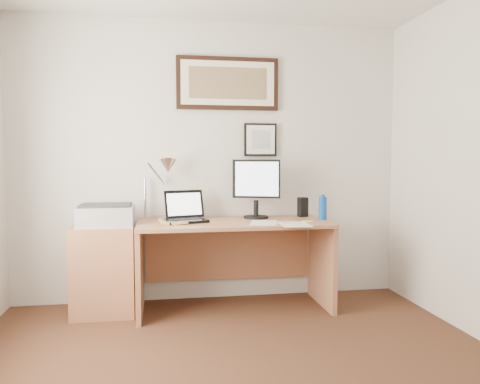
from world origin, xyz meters
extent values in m
cube|color=silver|center=(0.00, 2.00, 1.25)|extent=(3.50, 0.02, 2.50)
cube|color=#9E6242|center=(-0.92, 1.68, 0.36)|extent=(0.50, 0.40, 0.73)
cylinder|color=#0D46AB|center=(0.93, 1.62, 0.85)|extent=(0.07, 0.07, 0.20)
cylinder|color=#0D46AB|center=(0.93, 1.62, 0.96)|extent=(0.04, 0.04, 0.02)
cube|color=black|center=(0.82, 1.85, 0.84)|extent=(0.09, 0.09, 0.18)
cube|color=white|center=(0.38, 1.50, 0.75)|extent=(0.29, 0.35, 0.00)
cube|color=white|center=(0.60, 1.35, 0.75)|extent=(0.25, 0.34, 0.00)
cube|color=#EED970|center=(0.75, 1.47, 0.76)|extent=(0.08, 0.08, 0.01)
cylinder|color=white|center=(0.57, 1.43, 0.76)|extent=(0.14, 0.06, 0.02)
imported|color=tan|center=(-0.47, 1.61, 0.76)|extent=(0.24, 0.31, 0.02)
cube|color=#9E6242|center=(0.15, 1.63, 0.73)|extent=(1.60, 0.70, 0.03)
cube|color=#9E6242|center=(-0.63, 1.63, 0.36)|extent=(0.04, 0.65, 0.72)
cube|color=#9E6242|center=(0.93, 1.63, 0.36)|extent=(0.04, 0.65, 0.72)
cube|color=#9E6242|center=(0.15, 1.96, 0.45)|extent=(1.50, 0.03, 0.55)
cube|color=black|center=(-0.26, 1.64, 0.76)|extent=(0.39, 0.33, 0.02)
cube|color=black|center=(-0.26, 1.67, 0.78)|extent=(0.31, 0.20, 0.00)
cube|color=black|center=(-0.26, 1.77, 0.89)|extent=(0.35, 0.17, 0.23)
cube|color=white|center=(-0.26, 1.76, 0.89)|extent=(0.30, 0.14, 0.18)
cylinder|color=black|center=(0.38, 1.81, 0.76)|extent=(0.22, 0.22, 0.02)
cylinder|color=black|center=(0.38, 1.81, 0.84)|extent=(0.04, 0.04, 0.14)
cube|color=black|center=(0.38, 1.80, 1.10)|extent=(0.41, 0.17, 0.34)
cube|color=white|center=(0.38, 1.78, 1.10)|extent=(0.36, 0.13, 0.30)
cube|color=#A7A7A9|center=(-0.89, 1.68, 0.81)|extent=(0.44, 0.34, 0.16)
cube|color=#2E2E2E|center=(-0.89, 1.68, 0.90)|extent=(0.40, 0.30, 0.02)
cylinder|color=silver|center=(-0.59, 1.92, 0.93)|extent=(0.02, 0.02, 0.36)
cylinder|color=silver|center=(-0.49, 1.86, 1.15)|extent=(0.15, 0.23, 0.19)
cone|color=silver|center=(-0.39, 1.80, 1.21)|extent=(0.16, 0.18, 0.15)
cube|color=black|center=(0.15, 1.98, 1.95)|extent=(0.92, 0.03, 0.47)
cube|color=#F4EDCC|center=(0.15, 1.96, 1.95)|extent=(0.84, 0.01, 0.39)
cube|color=brown|center=(0.15, 1.95, 1.95)|extent=(0.70, 0.00, 0.28)
cube|color=black|center=(0.45, 1.98, 1.45)|extent=(0.30, 0.02, 0.30)
cube|color=white|center=(0.45, 1.96, 1.45)|extent=(0.26, 0.00, 0.26)
cube|color=#AAB0B4|center=(0.45, 1.96, 1.45)|extent=(0.17, 0.00, 0.17)
camera|label=1|loc=(-0.44, -2.23, 1.27)|focal=35.00mm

